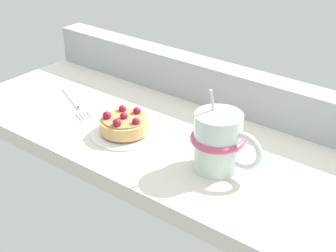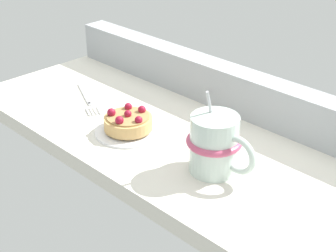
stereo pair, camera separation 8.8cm
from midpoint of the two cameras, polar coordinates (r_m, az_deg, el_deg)
ground_plane at (r=96.52cm, az=-2.19°, el=-1.60°), size 89.39×36.55×3.12cm
window_rail_back at (r=104.94cm, az=3.28°, el=4.48°), size 87.60×5.38×8.51cm
dessert_plate at (r=95.61cm, az=-7.48°, el=-0.80°), size 12.55×12.55×0.87cm
raspberry_tart at (r=94.72cm, az=-7.56°, el=0.19°), size 9.00×9.00×3.86cm
coffee_mug at (r=82.80cm, az=2.70°, el=-1.82°), size 12.71×9.08×13.88cm
dessert_fork at (r=109.12cm, az=-12.60°, el=2.50°), size 15.45×8.48×0.60cm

